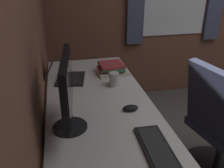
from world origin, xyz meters
TOP-DOWN VIEW (x-y plane):
  - wall_back at (0.00, 2.10)m, footprint 4.42×0.10m
  - desk at (0.31, 1.67)m, footprint 2.16×0.72m
  - drawer_pedestal at (0.27, 1.70)m, footprint 0.40×0.51m
  - monitor_primary at (0.23, 1.88)m, footprint 0.48×0.20m
  - laptop_leftmost at (0.93, 1.90)m, footprint 0.33×0.37m
  - keyboard_main at (-0.08, 1.47)m, footprint 0.42×0.15m
  - mouse_main at (0.34, 1.49)m, footprint 0.06×0.10m
  - book_stack_near at (0.98, 1.48)m, footprint 0.23×0.28m
  - coffee_mug at (0.73, 1.51)m, footprint 0.12×0.08m
  - office_chair at (0.35, 0.79)m, footprint 0.56×0.59m

SIDE VIEW (x-z plane):
  - drawer_pedestal at x=0.27m, z-range 0.00..0.69m
  - office_chair at x=0.35m, z-range -0.03..0.94m
  - desk at x=0.31m, z-range 0.30..1.03m
  - keyboard_main at x=-0.08m, z-range 0.73..0.75m
  - mouse_main at x=0.34m, z-range 0.73..0.76m
  - book_stack_near at x=0.98m, z-range 0.73..0.82m
  - laptop_leftmost at x=0.93m, z-range 0.68..0.88m
  - coffee_mug at x=0.73m, z-range 0.73..0.84m
  - monitor_primary at x=0.23m, z-range 0.76..1.20m
  - wall_back at x=0.00m, z-range 0.00..2.60m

